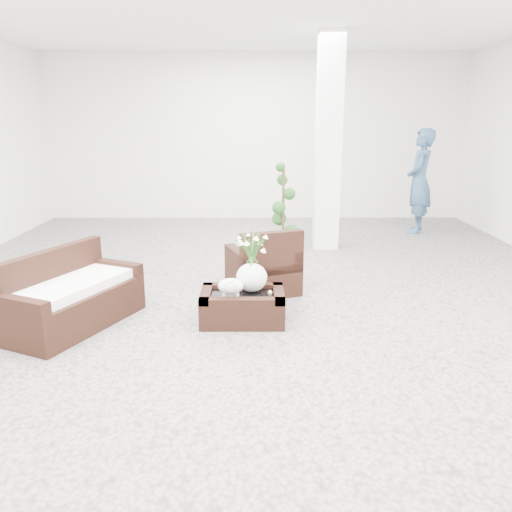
{
  "coord_description": "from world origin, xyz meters",
  "views": [
    {
      "loc": [
        -0.02,
        -5.75,
        2.15
      ],
      "look_at": [
        0.0,
        -0.1,
        0.62
      ],
      "focal_mm": 35.75,
      "sensor_mm": 36.0,
      "label": 1
    }
  ],
  "objects_px": {
    "coffee_table": "(242,308)",
    "loveseat": "(73,290)",
    "armchair": "(263,259)",
    "topiary": "(283,207)"
  },
  "relations": [
    {
      "from": "coffee_table",
      "to": "loveseat",
      "type": "xyz_separation_m",
      "value": [
        -1.79,
        -0.11,
        0.24
      ]
    },
    {
      "from": "coffee_table",
      "to": "topiary",
      "type": "xyz_separation_m",
      "value": [
        0.61,
        3.19,
        0.56
      ]
    },
    {
      "from": "topiary",
      "to": "loveseat",
      "type": "bearing_deg",
      "value": -126.0
    },
    {
      "from": "coffee_table",
      "to": "loveseat",
      "type": "distance_m",
      "value": 1.81
    },
    {
      "from": "armchair",
      "to": "coffee_table",
      "type": "bearing_deg",
      "value": 57.29
    },
    {
      "from": "coffee_table",
      "to": "loveseat",
      "type": "bearing_deg",
      "value": -176.41
    },
    {
      "from": "loveseat",
      "to": "topiary",
      "type": "bearing_deg",
      "value": -11.25
    },
    {
      "from": "coffee_table",
      "to": "armchair",
      "type": "relative_size",
      "value": 1.07
    },
    {
      "from": "armchair",
      "to": "loveseat",
      "type": "xyz_separation_m",
      "value": [
        -2.03,
        -1.13,
        -0.02
      ]
    },
    {
      "from": "armchair",
      "to": "topiary",
      "type": "relative_size",
      "value": 0.59
    }
  ]
}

